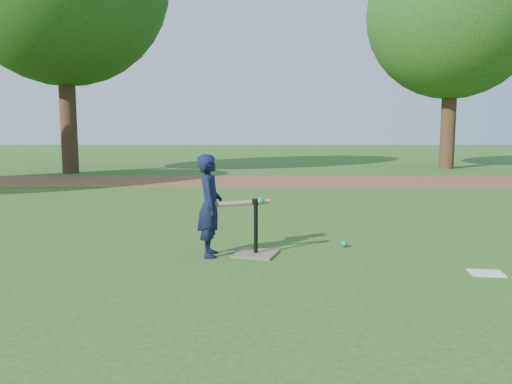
{
  "coord_description": "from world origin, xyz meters",
  "views": [
    {
      "loc": [
        -0.05,
        -5.56,
        1.35
      ],
      "look_at": [
        -0.1,
        0.04,
        0.65
      ],
      "focal_mm": 35.0,
      "sensor_mm": 36.0,
      "label": 1
    }
  ],
  "objects": [
    {
      "name": "clipboard",
      "position": [
        2.09,
        -0.97,
        0.01
      ],
      "size": [
        0.33,
        0.27,
        0.01
      ],
      "primitive_type": "cube",
      "rotation": [
        0.0,
        0.0,
        -0.13
      ],
      "color": "silver",
      "rests_on": "ground"
    },
    {
      "name": "wiffle_ball_ground",
      "position": [
        0.92,
        0.1,
        0.04
      ],
      "size": [
        0.08,
        0.08,
        0.08
      ],
      "primitive_type": "sphere",
      "color": "#0D964C",
      "rests_on": "ground"
    },
    {
      "name": "batting_tee",
      "position": [
        -0.1,
        -0.26,
        0.11
      ],
      "size": [
        0.53,
        0.53,
        0.61
      ],
      "color": "#76654B",
      "rests_on": "ground"
    },
    {
      "name": "ground",
      "position": [
        0.0,
        0.0,
        0.0
      ],
      "size": [
        80.0,
        80.0,
        0.0
      ],
      "primitive_type": "plane",
      "color": "#285116",
      "rests_on": "ground"
    },
    {
      "name": "tree_right",
      "position": [
        6.5,
        12.0,
        5.29
      ],
      "size": [
        5.8,
        5.8,
        8.21
      ],
      "color": "#382316",
      "rests_on": "ground"
    },
    {
      "name": "child",
      "position": [
        -0.59,
        -0.31,
        0.55
      ],
      "size": [
        0.29,
        0.41,
        1.1
      ],
      "primitive_type": "imported",
      "rotation": [
        0.0,
        0.0,
        1.63
      ],
      "color": "black",
      "rests_on": "ground"
    },
    {
      "name": "swing_action",
      "position": [
        -0.21,
        -0.29,
        0.58
      ],
      "size": [
        0.62,
        0.29,
        0.09
      ],
      "color": "tan",
      "rests_on": "ground"
    },
    {
      "name": "dirt_strip",
      "position": [
        0.0,
        7.5,
        0.01
      ],
      "size": [
        24.0,
        3.0,
        0.01
      ],
      "primitive_type": "cube",
      "color": "brown",
      "rests_on": "ground"
    }
  ]
}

